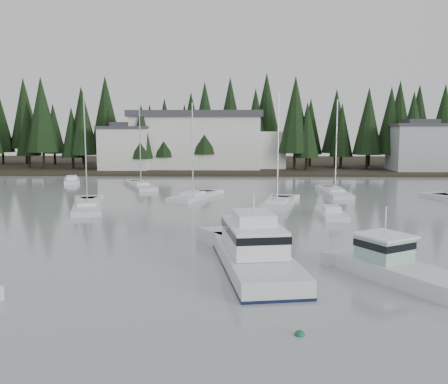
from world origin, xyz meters
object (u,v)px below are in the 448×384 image
Objects in this scene: runabout_3 at (72,182)px; runabout_1 at (332,215)px; sailboat_8 at (88,208)px; harbor_inn at (207,141)px; cabin_cruiser_center at (254,255)px; lobster_boat_teal at (401,271)px; sailboat_3 at (193,198)px; house_west at (126,147)px; sailboat_1 at (335,194)px; sailboat_6 at (277,206)px; house_east_a at (420,146)px; sailboat_2 at (141,187)px.

runabout_1 is at bearing -148.84° from runabout_3.
sailboat_8 reaches higher than runabout_3.
harbor_inn reaches higher than cabin_cruiser_center.
lobster_boat_teal is at bearing -115.10° from cabin_cruiser_center.
sailboat_3 reaches higher than cabin_cruiser_center.
cabin_cruiser_center is at bearing -169.01° from runabout_3.
house_west is 38.85m from sailboat_3.
cabin_cruiser_center is 1.00× the size of sailboat_8.
sailboat_8 is 26.05m from runabout_3.
sailboat_1 reaches higher than harbor_inn.
house_west is 0.32× the size of harbor_inn.
sailboat_6 reaches higher than runabout_3.
sailboat_8 is at bearing 146.89° from sailboat_3.
house_east_a is 49.38m from sailboat_6.
sailboat_8 is at bearing 14.48° from lobster_boat_teal.
lobster_boat_teal is at bearing 173.31° from sailboat_1.
sailboat_8 is (-16.37, 21.33, -0.70)m from cabin_cruiser_center.
sailboat_3 is at bearing -138.19° from house_east_a.
harbor_inn reaches higher than sailboat_3.
house_west reaches higher than runabout_3.
house_west is at bearing 9.61° from cabin_cruiser_center.
harbor_inn is at bearing -3.44° from cabin_cruiser_center.
runabout_1 is at bearing -109.91° from sailboat_3.
sailboat_1 reaches higher than lobster_boat_teal.
harbor_inn is 29.67m from runabout_3.
sailboat_6 is at bearing -145.99° from runabout_3.
cabin_cruiser_center is at bearing -147.63° from sailboat_3.
cabin_cruiser_center reaches higher than runabout_1.
sailboat_1 is 39.17m from runabout_3.
cabin_cruiser_center is 8.13m from lobster_boat_teal.
cabin_cruiser_center reaches higher than runabout_3.
sailboat_3 is (15.74, -35.22, -4.60)m from house_west.
harbor_inn is 71.40m from lobster_boat_teal.
sailboat_6 is (3.16, 23.34, -0.70)m from cabin_cruiser_center.
sailboat_1 is 0.98× the size of sailboat_6.
sailboat_2 is (-7.47, -28.03, -5.72)m from harbor_inn.
lobster_boat_teal is at bearing -163.43° from runabout_3.
runabout_3 is at bearing -102.48° from house_west.
house_east_a reaches higher than cabin_cruiser_center.
house_east_a is at bearing -27.99° from sailboat_3.
sailboat_6 is (10.09, -44.11, -5.72)m from harbor_inn.
sailboat_1 is at bearing -43.22° from house_west.
house_west is 0.78× the size of sailboat_1.
sailboat_8 is 24.44m from runabout_1.
sailboat_1 is at bearing -62.38° from harbor_inn.
cabin_cruiser_center is 34.88m from sailboat_1.
house_east_a is 1.28× the size of lobster_boat_teal.
sailboat_6 reaches higher than harbor_inn.
sailboat_6 is at bearing -20.97° from lobster_boat_teal.
runabout_1 is at bearing -117.89° from house_east_a.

